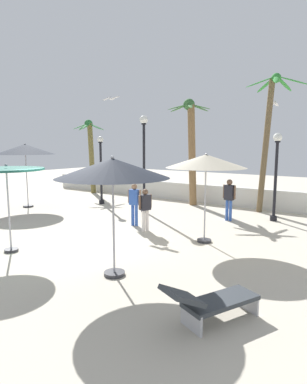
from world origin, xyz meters
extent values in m
plane|color=beige|center=(0.00, 0.00, 0.00)|extent=(56.00, 56.00, 0.00)
cube|color=silver|center=(0.00, 9.58, 0.49)|extent=(25.20, 0.30, 0.98)
cylinder|color=#333338|center=(-7.74, 3.34, 0.04)|extent=(0.50, 0.50, 0.08)
cylinder|color=#A5A5AD|center=(-7.74, 3.34, 1.34)|extent=(0.05, 0.05, 2.68)
cone|color=black|center=(-7.74, 3.34, 2.88)|extent=(2.86, 2.86, 0.50)
sphere|color=#99999E|center=(-7.74, 3.34, 3.13)|extent=(0.08, 0.08, 0.08)
cylinder|color=#333338|center=(1.68, -0.61, 0.04)|extent=(0.50, 0.50, 0.08)
cylinder|color=#A5A5AD|center=(1.68, -0.61, 1.19)|extent=(0.05, 0.05, 2.38)
cone|color=black|center=(1.68, -0.61, 2.55)|extent=(2.63, 2.63, 0.46)
sphere|color=#99999E|center=(1.68, -0.61, 2.79)|extent=(0.08, 0.08, 0.08)
cylinder|color=#333338|center=(-1.94, -1.07, 0.04)|extent=(0.39, 0.39, 0.08)
cylinder|color=#A5A5AD|center=(-1.94, -1.07, 1.21)|extent=(0.05, 0.05, 2.42)
cylinder|color=#1E594C|center=(-1.94, -1.07, 2.40)|extent=(2.06, 2.06, 0.06)
sphere|color=#99999E|center=(-1.94, -1.07, 2.52)|extent=(0.08, 0.08, 0.08)
cylinder|color=#333338|center=(2.20, 3.07, 0.04)|extent=(0.45, 0.45, 0.08)
cylinder|color=#A5A5AD|center=(2.20, 3.07, 1.21)|extent=(0.05, 0.05, 2.43)
cone|color=#B7AD93|center=(2.20, 3.07, 2.59)|extent=(2.51, 2.51, 0.41)
sphere|color=#99999E|center=(2.20, 3.07, 2.80)|extent=(0.08, 0.08, 0.08)
cylinder|color=brown|center=(-1.36, 8.65, 2.56)|extent=(0.59, 0.36, 5.12)
sphere|color=#346332|center=(-1.58, 8.65, 5.11)|extent=(0.58, 0.58, 0.58)
ellipsoid|color=#346332|center=(-1.00, 8.70, 4.98)|extent=(1.15, 0.29, 0.37)
ellipsoid|color=#346332|center=(-1.27, 9.15, 4.98)|extent=(0.78, 1.07, 0.37)
ellipsoid|color=#346332|center=(-1.84, 9.18, 4.98)|extent=(0.69, 1.11, 0.37)
ellipsoid|color=#346332|center=(-2.16, 8.68, 4.98)|extent=(1.15, 0.26, 0.37)
ellipsoid|color=#346332|center=(-1.93, 8.19, 4.98)|extent=(0.85, 1.03, 0.37)
ellipsoid|color=#346332|center=(-1.24, 8.18, 4.98)|extent=(0.82, 1.04, 0.37)
cylinder|color=brown|center=(-8.74, 8.72, 2.23)|extent=(0.52, 0.32, 4.46)
sphere|color=#2B7035|center=(-8.93, 8.72, 4.45)|extent=(0.51, 0.51, 0.51)
ellipsoid|color=#2B7035|center=(-8.39, 8.72, 4.26)|extent=(1.04, 0.21, 0.45)
ellipsoid|color=#2B7035|center=(-8.72, 9.22, 4.26)|extent=(0.59, 1.03, 0.45)
ellipsoid|color=#2B7035|center=(-9.29, 9.13, 4.26)|extent=(0.83, 0.91, 0.45)
ellipsoid|color=#2B7035|center=(-9.47, 8.78, 4.26)|extent=(1.05, 0.31, 0.45)
ellipsoid|color=#2B7035|center=(-9.11, 8.21, 4.26)|extent=(0.53, 1.04, 0.45)
ellipsoid|color=#2B7035|center=(-8.70, 8.23, 4.26)|extent=(0.63, 1.02, 0.45)
cylinder|color=brown|center=(2.28, 8.85, 2.98)|extent=(0.58, 0.26, 5.96)
sphere|color=#2E8533|center=(2.59, 8.85, 5.95)|extent=(0.42, 0.42, 0.42)
ellipsoid|color=#2E8533|center=(3.28, 8.88, 5.78)|extent=(1.33, 0.25, 0.53)
ellipsoid|color=#2E8533|center=(2.77, 9.52, 5.78)|extent=(0.53, 1.33, 0.53)
ellipsoid|color=#2E8533|center=(2.04, 9.27, 5.78)|extent=(1.17, 0.96, 0.53)
ellipsoid|color=#2E8533|center=(2.06, 8.41, 5.78)|extent=(1.14, 1.00, 0.53)
ellipsoid|color=#2E8533|center=(2.77, 8.18, 5.78)|extent=(0.53, 1.33, 0.53)
cylinder|color=black|center=(-5.37, 6.14, 0.10)|extent=(0.28, 0.28, 0.20)
cylinder|color=black|center=(-5.37, 6.14, 1.61)|extent=(0.12, 0.12, 3.23)
cylinder|color=black|center=(-5.37, 6.14, 3.23)|extent=(0.22, 0.22, 0.06)
sphere|color=white|center=(-5.37, 6.14, 3.38)|extent=(0.31, 0.31, 0.31)
cylinder|color=black|center=(3.17, 7.41, 0.10)|extent=(0.28, 0.28, 0.20)
cylinder|color=black|center=(3.17, 7.41, 1.61)|extent=(0.12, 0.12, 3.21)
cylinder|color=black|center=(3.17, 7.41, 3.21)|extent=(0.22, 0.22, 0.06)
sphere|color=white|center=(3.17, 7.41, 3.38)|extent=(0.35, 0.35, 0.35)
cylinder|color=black|center=(-2.23, 5.74, 0.10)|extent=(0.28, 0.28, 0.20)
cylinder|color=black|center=(-2.23, 5.74, 2.01)|extent=(0.12, 0.12, 4.02)
cylinder|color=black|center=(-2.23, 5.74, 4.02)|extent=(0.22, 0.22, 0.06)
sphere|color=white|center=(-2.23, 5.74, 4.21)|extent=(0.37, 0.37, 0.37)
cube|color=#B7B7BC|center=(4.84, -0.41, 0.17)|extent=(0.52, 0.26, 0.35)
cube|color=#B7B7BC|center=(4.31, -1.60, 0.17)|extent=(0.52, 0.26, 0.35)
cube|color=#33383D|center=(4.57, -1.01, 0.35)|extent=(1.07, 1.50, 0.08)
cube|color=#33383D|center=(4.23, -1.78, 0.64)|extent=(0.75, 0.79, 0.35)
cylinder|color=#3359B2|center=(1.74, 6.33, 0.43)|extent=(0.12, 0.12, 0.86)
cylinder|color=#3359B2|center=(1.58, 6.34, 0.43)|extent=(0.12, 0.12, 0.86)
cube|color=#26262D|center=(1.66, 6.33, 1.17)|extent=(0.38, 0.27, 0.61)
sphere|color=brown|center=(1.66, 6.33, 1.59)|extent=(0.23, 0.23, 0.23)
cylinder|color=brown|center=(1.90, 6.31, 1.20)|extent=(0.08, 0.08, 0.55)
cylinder|color=brown|center=(1.42, 6.35, 1.20)|extent=(0.08, 0.08, 0.55)
cylinder|color=#3359B2|center=(-1.03, 3.42, 0.41)|extent=(0.12, 0.12, 0.82)
cylinder|color=#3359B2|center=(-0.87, 3.45, 0.41)|extent=(0.12, 0.12, 0.82)
cube|color=#3359B2|center=(-0.95, 3.44, 1.11)|extent=(0.40, 0.30, 0.58)
sphere|color=#936B4C|center=(-0.95, 3.44, 1.52)|extent=(0.22, 0.22, 0.22)
cylinder|color=#936B4C|center=(-1.19, 3.39, 1.14)|extent=(0.08, 0.08, 0.52)
cylinder|color=#936B4C|center=(-0.72, 3.48, 1.14)|extent=(0.08, 0.08, 0.52)
cylinder|color=silver|center=(-0.12, 3.12, 0.39)|extent=(0.12, 0.12, 0.77)
cylinder|color=silver|center=(-0.17, 2.97, 0.39)|extent=(0.12, 0.12, 0.77)
cube|color=#26262D|center=(-0.15, 3.05, 1.05)|extent=(0.34, 0.42, 0.55)
sphere|color=brown|center=(-0.15, 3.05, 1.43)|extent=(0.21, 0.21, 0.21)
cylinder|color=brown|center=(-0.07, 3.28, 1.08)|extent=(0.08, 0.08, 0.49)
cylinder|color=brown|center=(-0.22, 2.82, 1.08)|extent=(0.08, 0.08, 0.49)
ellipsoid|color=white|center=(-3.83, 5.34, 5.21)|extent=(0.13, 0.32, 0.12)
sphere|color=white|center=(-3.84, 5.51, 5.24)|extent=(0.10, 0.10, 0.10)
cube|color=silver|center=(-4.06, 5.33, 5.23)|extent=(0.46, 0.15, 0.15)
cube|color=silver|center=(-3.60, 5.34, 5.23)|extent=(0.47, 0.15, 0.11)
ellipsoid|color=white|center=(2.28, 9.82, 5.01)|extent=(0.32, 0.13, 0.12)
sphere|color=white|center=(2.11, 9.82, 5.04)|extent=(0.10, 0.10, 0.10)
cube|color=silver|center=(2.27, 9.53, 5.03)|extent=(0.16, 0.57, 0.10)
cube|color=silver|center=(2.29, 10.10, 5.03)|extent=(0.15, 0.56, 0.19)
camera|label=1|loc=(6.74, -6.09, 3.06)|focal=30.42mm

